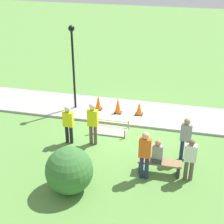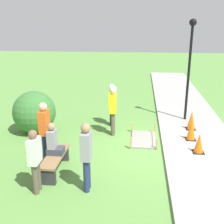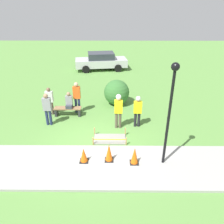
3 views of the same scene
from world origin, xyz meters
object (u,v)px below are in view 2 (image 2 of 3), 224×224
(worker_supervisor, at_px, (112,101))
(bystander_in_white_shirt, at_px, (86,153))
(park_bench, at_px, (55,160))
(worker_assistant, at_px, (113,106))
(bystander_in_orange_shirt, at_px, (45,129))
(traffic_cone_sidewalk_edge, at_px, (191,120))
(traffic_cone_near_patch, at_px, (199,143))
(lamppost_near, at_px, (190,56))
(bystander_in_gray_shirt, at_px, (35,158))
(traffic_cone_far_patch, at_px, (191,129))
(person_seated_on_bench, at_px, (53,142))

(worker_supervisor, bearing_deg, bystander_in_white_shirt, 178.41)
(park_bench, bearing_deg, bystander_in_white_shirt, -127.13)
(worker_assistant, height_order, bystander_in_orange_shirt, worker_assistant)
(traffic_cone_sidewalk_edge, relative_size, bystander_in_orange_shirt, 0.39)
(traffic_cone_near_patch, xyz_separation_m, lamppost_near, (3.11, -0.03, 2.28))
(bystander_in_gray_shirt, bearing_deg, lamppost_near, -37.81)
(worker_supervisor, distance_m, worker_assistant, 0.98)
(traffic_cone_near_patch, relative_size, worker_assistant, 0.34)
(worker_assistant, relative_size, lamppost_near, 0.46)
(traffic_cone_far_patch, bearing_deg, traffic_cone_near_patch, -175.74)
(traffic_cone_far_patch, distance_m, person_seated_on_bench, 4.68)
(traffic_cone_sidewalk_edge, bearing_deg, bystander_in_orange_shirt, 122.13)
(bystander_in_orange_shirt, height_order, bystander_in_white_shirt, bystander_in_orange_shirt)
(worker_supervisor, bearing_deg, traffic_cone_sidewalk_edge, -97.26)
(bystander_in_orange_shirt, distance_m, bystander_in_white_shirt, 1.93)
(traffic_cone_sidewalk_edge, distance_m, bystander_in_white_shirt, 5.24)
(bystander_in_gray_shirt, distance_m, bystander_in_white_shirt, 1.21)
(traffic_cone_near_patch, bearing_deg, lamppost_near, -0.56)
(traffic_cone_far_patch, bearing_deg, traffic_cone_sidewalk_edge, -9.21)
(person_seated_on_bench, height_order, bystander_in_white_shirt, bystander_in_white_shirt)
(traffic_cone_near_patch, distance_m, bystander_in_white_shirt, 3.80)
(bystander_in_gray_shirt, distance_m, lamppost_near, 7.19)
(park_bench, bearing_deg, bystander_in_orange_shirt, 39.72)
(worker_supervisor, xyz_separation_m, bystander_in_white_shirt, (-4.54, 0.13, 0.00))
(worker_supervisor, relative_size, worker_assistant, 0.92)
(person_seated_on_bench, relative_size, lamppost_near, 0.23)
(traffic_cone_sidewalk_edge, bearing_deg, worker_supervisor, 82.74)
(park_bench, distance_m, person_seated_on_bench, 0.52)
(traffic_cone_sidewalk_edge, relative_size, bystander_in_gray_shirt, 0.44)
(worker_assistant, bearing_deg, park_bench, 155.00)
(bystander_in_gray_shirt, relative_size, lamppost_near, 0.41)
(traffic_cone_far_patch, xyz_separation_m, lamppost_near, (2.12, -0.10, 2.21))
(traffic_cone_far_patch, bearing_deg, worker_supervisor, 64.34)
(person_seated_on_bench, distance_m, bystander_in_orange_shirt, 0.57)
(traffic_cone_near_patch, relative_size, traffic_cone_sidewalk_edge, 0.87)
(traffic_cone_far_patch, bearing_deg, person_seated_on_bench, 119.37)
(worker_supervisor, distance_m, lamppost_near, 3.49)
(traffic_cone_far_patch, height_order, person_seated_on_bench, person_seated_on_bench)
(bystander_in_gray_shirt, bearing_deg, bystander_in_white_shirt, -80.06)
(traffic_cone_near_patch, height_order, traffic_cone_far_patch, traffic_cone_far_patch)
(bystander_in_white_shirt, bearing_deg, worker_assistant, -4.34)
(traffic_cone_far_patch, height_order, traffic_cone_sidewalk_edge, traffic_cone_far_patch)
(traffic_cone_far_patch, xyz_separation_m, bystander_in_white_shirt, (-3.17, 2.98, 0.51))
(park_bench, distance_m, lamppost_near, 6.54)
(traffic_cone_far_patch, xyz_separation_m, person_seated_on_bench, (-2.29, 4.07, 0.37))
(worker_assistant, distance_m, bystander_in_orange_shirt, 2.87)
(traffic_cone_far_patch, distance_m, lamppost_near, 3.06)
(park_bench, xyz_separation_m, bystander_in_gray_shirt, (-0.99, 0.15, 0.56))
(traffic_cone_far_patch, relative_size, park_bench, 0.50)
(person_seated_on_bench, xyz_separation_m, bystander_in_gray_shirt, (-1.09, 0.10, 0.06))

